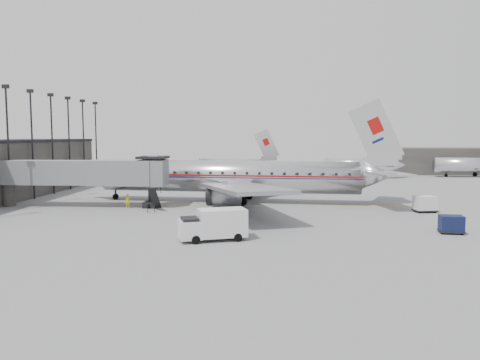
# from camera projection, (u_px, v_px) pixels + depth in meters

# --- Properties ---
(ground) EXTENTS (160.00, 160.00, 0.00)m
(ground) POSITION_uv_depth(u_px,v_px,m) (222.00, 213.00, 53.93)
(ground) COLOR slate
(ground) RESTS_ON ground
(hangar) EXTENTS (30.00, 12.00, 6.00)m
(hangar) POSITION_uv_depth(u_px,v_px,m) (437.00, 161.00, 110.41)
(hangar) COLOR #32302D
(hangar) RESTS_ON ground
(apron_line) EXTENTS (60.00, 0.15, 0.01)m
(apron_line) POSITION_uv_depth(u_px,v_px,m) (250.00, 205.00, 59.70)
(apron_line) COLOR gold
(apron_line) RESTS_ON ground
(jet_bridge) EXTENTS (21.00, 6.20, 7.10)m
(jet_bridge) POSITION_uv_depth(u_px,v_px,m) (92.00, 174.00, 58.23)
(jet_bridge) COLOR slate
(jet_bridge) RESTS_ON ground
(floodlight_masts) EXTENTS (0.90, 42.25, 15.25)m
(floodlight_masts) POSITION_uv_depth(u_px,v_px,m) (43.00, 139.00, 67.80)
(floodlight_masts) COLOR black
(floodlight_masts) RESTS_ON ground
(distant_aircraft_near) EXTENTS (16.39, 3.20, 10.26)m
(distant_aircraft_near) POSITION_uv_depth(u_px,v_px,m) (234.00, 166.00, 95.51)
(distant_aircraft_near) COLOR silver
(distant_aircraft_near) RESTS_ON ground
(distant_aircraft_mid) EXTENTS (16.39, 3.20, 10.26)m
(distant_aircraft_mid) POSITION_uv_depth(u_px,v_px,m) (359.00, 165.00, 97.84)
(distant_aircraft_mid) COLOR silver
(distant_aircraft_mid) RESTS_ON ground
(distant_aircraft_far) EXTENTS (16.39, 3.20, 10.26)m
(distant_aircraft_far) POSITION_uv_depth(u_px,v_px,m) (469.00, 164.00, 100.29)
(distant_aircraft_far) COLOR silver
(distant_aircraft_far) RESTS_ON ground
(airliner) EXTENTS (43.20, 39.88, 13.67)m
(airliner) POSITION_uv_depth(u_px,v_px,m) (235.00, 177.00, 62.41)
(airliner) COLOR silver
(airliner) RESTS_ON ground
(service_van) EXTENTS (6.06, 3.87, 2.67)m
(service_van) POSITION_uv_depth(u_px,v_px,m) (214.00, 224.00, 39.65)
(service_van) COLOR silver
(service_van) RESTS_ON ground
(baggage_cart_navy) EXTENTS (2.25, 1.80, 1.65)m
(baggage_cart_navy) POSITION_uv_depth(u_px,v_px,m) (451.00, 224.00, 42.52)
(baggage_cart_navy) COLOR #0C1333
(baggage_cart_navy) RESTS_ON ground
(baggage_cart_white) EXTENTS (2.69, 2.23, 1.88)m
(baggage_cart_white) POSITION_uv_depth(u_px,v_px,m) (425.00, 204.00, 54.33)
(baggage_cart_white) COLOR silver
(baggage_cart_white) RESTS_ON ground
(ramp_worker) EXTENTS (0.69, 0.51, 1.72)m
(ramp_worker) POSITION_uv_depth(u_px,v_px,m) (128.00, 201.00, 57.59)
(ramp_worker) COLOR yellow
(ramp_worker) RESTS_ON ground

